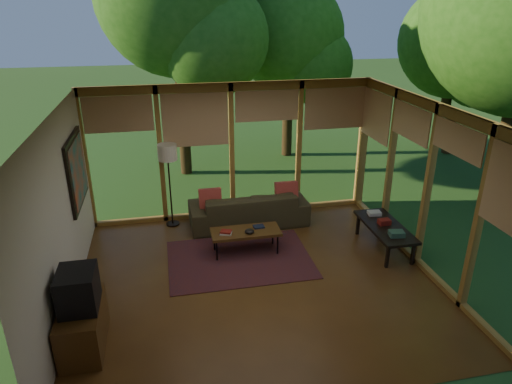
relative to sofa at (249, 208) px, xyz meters
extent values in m
plane|color=brown|center=(-0.23, -2.00, -0.33)|extent=(5.50, 5.50, 0.00)
plane|color=silver|center=(-0.23, -2.00, 2.37)|extent=(5.50, 5.50, 0.00)
cube|color=beige|center=(-2.98, -2.00, 1.02)|extent=(0.04, 5.00, 2.70)
cube|color=beige|center=(-0.23, -4.50, 1.02)|extent=(5.50, 0.04, 2.70)
cube|color=#A47A33|center=(-0.23, 0.50, 1.02)|extent=(5.50, 0.12, 2.70)
cube|color=#A47A33|center=(2.52, -2.00, 1.02)|extent=(0.12, 5.00, 2.70)
plane|color=#28531F|center=(7.77, 6.00, -0.34)|extent=(40.00, 40.00, 0.00)
cylinder|color=#352713|center=(-1.02, 3.27, 2.38)|extent=(0.28, 0.28, 5.44)
cylinder|color=#352713|center=(1.90, 4.23, 1.75)|extent=(0.28, 0.28, 4.17)
sphere|color=#1E5313|center=(1.90, 4.23, 2.91)|extent=(2.92, 2.92, 2.92)
cylinder|color=#352713|center=(6.28, 3.38, 1.67)|extent=(0.28, 0.28, 4.00)
sphere|color=#1E5313|center=(6.28, 3.38, 2.78)|extent=(3.00, 3.00, 3.00)
cube|color=maroon|center=(-0.41, -1.33, -0.33)|extent=(2.42, 1.71, 0.01)
imported|color=#3D371E|center=(0.00, 0.00, 0.00)|extent=(2.31, 0.96, 0.67)
cube|color=maroon|center=(-0.75, -0.05, 0.26)|extent=(0.42, 0.23, 0.44)
cube|color=maroon|center=(0.75, -0.05, 0.27)|extent=(0.44, 0.24, 0.46)
cube|color=beige|center=(-0.61, -1.16, 0.11)|extent=(0.23, 0.20, 0.03)
cube|color=maroon|center=(-0.61, -1.16, 0.14)|extent=(0.22, 0.19, 0.03)
cube|color=black|center=(-0.01, -1.03, 0.10)|extent=(0.20, 0.15, 0.03)
ellipsoid|color=black|center=(-0.21, -1.21, 0.13)|extent=(0.16, 0.16, 0.07)
cube|color=#573617|center=(-2.70, -3.01, -0.03)|extent=(0.50, 1.00, 0.60)
cube|color=black|center=(-2.68, -3.01, 0.52)|extent=(0.45, 0.55, 0.50)
cube|color=#325744|center=(2.17, -1.86, 0.16)|extent=(0.27, 0.21, 0.09)
cube|color=maroon|center=(2.17, -1.41, 0.17)|extent=(0.21, 0.15, 0.09)
cube|color=beige|center=(2.17, -1.01, 0.15)|extent=(0.25, 0.19, 0.06)
cylinder|color=black|center=(-1.48, 0.25, -0.32)|extent=(0.26, 0.26, 0.03)
cylinder|color=black|center=(-1.48, 0.25, 0.46)|extent=(0.03, 0.03, 1.52)
cylinder|color=beige|center=(-1.48, 0.25, 1.17)|extent=(0.36, 0.36, 0.30)
cube|color=#573617|center=(-0.26, -1.11, 0.07)|extent=(1.20, 0.50, 0.05)
cylinder|color=black|center=(-0.79, -1.29, -0.15)|extent=(0.03, 0.03, 0.38)
cylinder|color=black|center=(0.27, -1.29, -0.15)|extent=(0.03, 0.03, 0.38)
cylinder|color=black|center=(-0.79, -0.93, -0.15)|extent=(0.03, 0.03, 0.38)
cylinder|color=black|center=(0.27, -0.93, -0.15)|extent=(0.03, 0.03, 0.38)
cube|color=black|center=(2.17, -1.46, 0.10)|extent=(0.60, 1.40, 0.05)
cube|color=black|center=(1.94, -2.06, -0.13)|extent=(0.05, 0.05, 0.40)
cube|color=black|center=(2.40, -2.06, -0.13)|extent=(0.05, 0.05, 0.40)
cube|color=black|center=(1.94, -0.86, -0.13)|extent=(0.05, 0.05, 0.40)
cube|color=black|center=(2.40, -0.86, -0.13)|extent=(0.05, 0.05, 0.40)
cube|color=black|center=(-2.95, -0.60, 1.22)|extent=(0.05, 1.35, 1.15)
cube|color=#18656E|center=(-2.92, -0.60, 1.22)|extent=(0.02, 1.20, 1.00)
camera|label=1|loc=(-1.50, -8.00, 3.75)|focal=32.00mm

